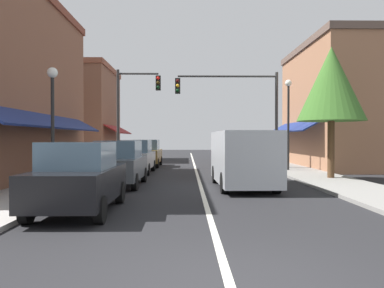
% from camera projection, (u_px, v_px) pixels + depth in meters
% --- Properties ---
extents(ground_plane, '(80.00, 80.00, 0.00)m').
position_uv_depth(ground_plane, '(196.00, 170.00, 22.87)').
color(ground_plane, black).
extents(sidewalk_left, '(2.60, 56.00, 0.12)m').
position_uv_depth(sidewalk_left, '(102.00, 169.00, 22.79)').
color(sidewalk_left, '#A39E99').
rests_on(sidewalk_left, ground).
extents(sidewalk_right, '(2.60, 56.00, 0.12)m').
position_uv_depth(sidewalk_right, '(289.00, 169.00, 22.95)').
color(sidewalk_right, gray).
rests_on(sidewalk_right, ground).
extents(lane_center_stripe, '(0.14, 52.00, 0.01)m').
position_uv_depth(lane_center_stripe, '(196.00, 170.00, 22.87)').
color(lane_center_stripe, silver).
rests_on(lane_center_stripe, ground).
extents(storefront_right_block, '(5.53, 10.20, 7.83)m').
position_uv_depth(storefront_right_block, '(334.00, 106.00, 24.94)').
color(storefront_right_block, '#9E6B4C').
rests_on(storefront_right_block, ground).
extents(storefront_far_left, '(6.46, 8.20, 7.80)m').
position_uv_depth(storefront_far_left, '(81.00, 114.00, 32.67)').
color(storefront_far_left, brown).
rests_on(storefront_far_left, ground).
extents(parked_car_nearest_left, '(1.81, 4.11, 1.77)m').
position_uv_depth(parked_car_nearest_left, '(80.00, 178.00, 9.79)').
color(parked_car_nearest_left, black).
rests_on(parked_car_nearest_left, ground).
extents(parked_car_second_left, '(1.82, 4.12, 1.77)m').
position_uv_depth(parked_car_second_left, '(119.00, 164.00, 15.19)').
color(parked_car_second_left, '#4C5156').
rests_on(parked_car_second_left, ground).
extents(parked_car_third_left, '(1.83, 4.13, 1.77)m').
position_uv_depth(parked_car_third_left, '(136.00, 157.00, 20.75)').
color(parked_car_third_left, '#B7BABF').
rests_on(parked_car_third_left, ground).
extents(parked_car_far_left, '(1.81, 4.12, 1.77)m').
position_uv_depth(parked_car_far_left, '(147.00, 153.00, 25.60)').
color(parked_car_far_left, brown).
rests_on(parked_car_far_left, ground).
extents(van_in_lane, '(2.09, 5.22, 2.12)m').
position_uv_depth(van_in_lane, '(243.00, 157.00, 14.74)').
color(van_in_lane, '#B2B7BC').
rests_on(van_in_lane, ground).
extents(traffic_signal_mast_arm, '(6.10, 0.50, 5.78)m').
position_uv_depth(traffic_signal_mast_arm, '(241.00, 102.00, 23.08)').
color(traffic_signal_mast_arm, '#333333').
rests_on(traffic_signal_mast_arm, ground).
extents(traffic_signal_left_corner, '(2.75, 0.50, 6.12)m').
position_uv_depth(traffic_signal_left_corner, '(131.00, 104.00, 24.20)').
color(traffic_signal_left_corner, '#333333').
rests_on(traffic_signal_left_corner, ground).
extents(street_lamp_left_near, '(0.36, 0.36, 4.29)m').
position_uv_depth(street_lamp_left_near, '(53.00, 107.00, 13.36)').
color(street_lamp_left_near, black).
rests_on(street_lamp_left_near, ground).
extents(street_lamp_right_mid, '(0.36, 0.36, 5.07)m').
position_uv_depth(street_lamp_right_mid, '(288.00, 110.00, 21.45)').
color(street_lamp_right_mid, black).
rests_on(street_lamp_right_mid, ground).
extents(tree_right_near, '(2.98, 2.98, 5.91)m').
position_uv_depth(tree_right_near, '(331.00, 84.00, 17.21)').
color(tree_right_near, '#4C331E').
rests_on(tree_right_near, ground).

